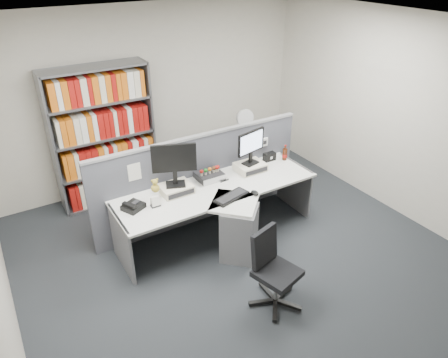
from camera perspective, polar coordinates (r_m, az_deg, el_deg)
ground at (r=5.04m, az=3.95°, el=-12.30°), size 5.50×5.50×0.00m
room_shell at (r=4.08m, az=4.80°, el=6.86°), size 5.04×5.54×2.72m
partition at (r=5.54m, az=-3.20°, el=0.16°), size 3.00×0.08×1.27m
desk at (r=5.15m, az=0.32°, el=-4.76°), size 2.60×1.20×0.72m
monitor_riser_left at (r=5.08m, az=-6.62°, el=-1.34°), size 0.38×0.31×0.10m
monitor_riser_right at (r=5.55m, az=3.65°, el=1.68°), size 0.38×0.31×0.10m
monitor_left at (r=4.90m, az=-6.87°, el=2.42°), size 0.50×0.24×0.54m
monitor_right at (r=5.41m, az=3.74°, el=4.76°), size 0.45×0.19×0.46m
desktop_pc at (r=5.34m, az=-2.04°, el=0.45°), size 0.32×0.29×0.09m
figurines at (r=5.29m, az=-1.83°, el=1.31°), size 0.29×0.05×0.09m
keyboard at (r=4.95m, az=1.02°, el=-2.46°), size 0.49×0.28×0.03m
mouse at (r=5.03m, az=4.27°, el=-1.91°), size 0.08×0.12×0.05m
desk_phone at (r=4.85m, az=-12.43°, el=-3.71°), size 0.29×0.28×0.10m
desk_calendar at (r=4.84m, az=-9.45°, el=-3.17°), size 0.11×0.08×0.13m
plush_toy at (r=4.91m, az=-9.45°, el=-1.02°), size 0.10×0.10×0.17m
speaker at (r=5.84m, az=6.28°, el=3.09°), size 0.17×0.09×0.11m
cola_bottle at (r=5.87m, az=8.36°, el=3.39°), size 0.07×0.07×0.22m
shelving_unit at (r=6.11m, az=-16.25°, el=5.34°), size 1.41×0.40×2.00m
filing_cabinet at (r=6.79m, az=2.73°, el=3.14°), size 0.45×0.61×0.70m
desk_fan at (r=6.53m, az=2.86°, el=8.16°), size 0.27×0.16×0.46m
office_chair at (r=4.39m, az=6.66°, el=-11.96°), size 0.57×0.55×0.86m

